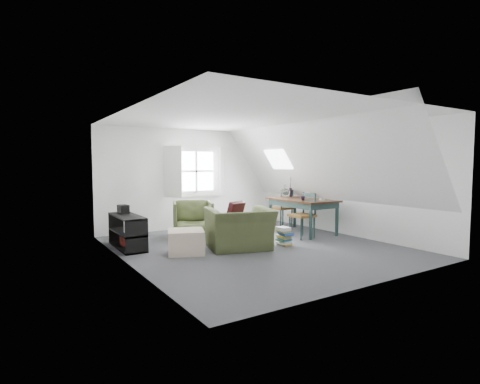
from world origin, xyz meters
TOP-DOWN VIEW (x-y plane):
  - floor at (0.00, 0.00)m, footprint 5.50×5.50m
  - ceiling at (0.00, 0.00)m, footprint 5.50×5.50m
  - wall_back at (0.00, 2.75)m, footprint 5.00×0.00m
  - wall_front at (0.00, -2.75)m, footprint 5.00×0.00m
  - wall_left at (-2.50, 0.00)m, footprint 0.00×5.50m
  - wall_right at (2.50, 0.00)m, footprint 0.00×5.50m
  - slope_left at (-1.55, 0.00)m, footprint 3.19×5.50m
  - slope_right at (1.55, 0.00)m, footprint 3.19×5.50m
  - dormer_window at (0.00, 2.68)m, footprint 1.71×0.35m
  - skylight at (1.55, 1.30)m, footprint 0.35×0.75m
  - armchair_near at (-0.37, 0.06)m, footprint 1.44×1.34m
  - armchair_far at (-0.59, 1.67)m, footprint 1.13×1.14m
  - throw_pillow at (-0.37, 0.21)m, footprint 0.44×0.34m
  - ottoman at (-1.39, 0.28)m, footprint 0.83×0.83m
  - dining_table at (1.80, 0.69)m, footprint 0.97×1.62m
  - demijohn at (1.65, 1.14)m, footprint 0.22×0.22m
  - vase_twigs at (1.90, 1.24)m, footprint 0.07×0.08m
  - cup at (1.55, 0.39)m, footprint 0.12×0.12m
  - paper_box at (2.00, 0.24)m, footprint 0.13×0.10m
  - dining_chair_far at (1.93, 1.57)m, footprint 0.46×0.46m
  - dining_chair_near at (1.40, 0.21)m, footprint 0.47×0.47m
  - media_shelf at (-2.17, 1.24)m, footprint 0.42×1.25m
  - electronics_box at (-2.17, 1.53)m, footprint 0.19×0.25m
  - magazine_stack at (0.56, -0.16)m, footprint 0.27×0.33m

SIDE VIEW (x-z plane):
  - floor at x=0.00m, z-range 0.00..0.00m
  - armchair_near at x=-0.37m, z-range -0.39..0.39m
  - armchair_far at x=-0.59m, z-range -0.40..0.40m
  - magazine_stack at x=0.56m, z-range 0.00..0.37m
  - ottoman at x=-1.39m, z-range 0.00..0.43m
  - media_shelf at x=-2.17m, z-range -0.03..0.61m
  - dining_chair_far at x=1.93m, z-range 0.02..1.00m
  - dining_chair_near at x=1.40m, z-range 0.02..1.02m
  - dining_table at x=1.80m, z-range 0.30..1.11m
  - throw_pillow at x=-0.37m, z-range 0.51..0.91m
  - electronics_box at x=-2.17m, z-range 0.63..0.82m
  - cup at x=1.55m, z-range 0.76..0.86m
  - paper_box at x=2.00m, z-range 0.81..0.85m
  - vase_twigs at x=1.90m, z-range 0.65..1.22m
  - demijohn at x=1.65m, z-range 0.78..1.10m
  - wall_back at x=0.00m, z-range -1.25..3.75m
  - wall_front at x=0.00m, z-range -1.25..3.75m
  - wall_left at x=-2.50m, z-range -1.50..4.00m
  - wall_right at x=2.50m, z-range -1.50..4.00m
  - dormer_window at x=0.00m, z-range 0.80..2.10m
  - skylight at x=1.55m, z-range 1.51..1.98m
  - slope_left at x=-1.55m, z-range -0.47..4.02m
  - slope_right at x=1.55m, z-range -0.47..4.02m
  - ceiling at x=0.00m, z-range 2.50..2.50m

